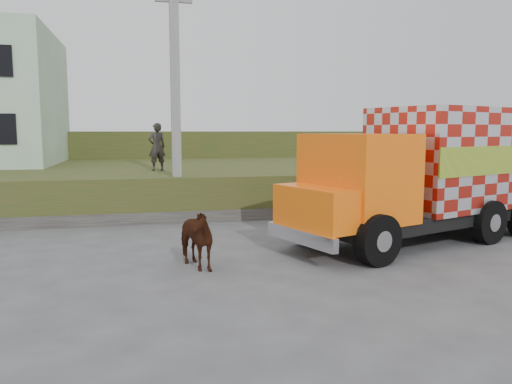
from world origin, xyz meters
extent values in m
plane|color=#474749|center=(0.00, 0.00, 0.00)|extent=(120.00, 120.00, 0.00)
cube|color=#2F4818|center=(0.00, 10.00, 0.75)|extent=(40.00, 12.00, 1.50)
cube|color=#2F4818|center=(0.00, 22.00, 1.50)|extent=(40.00, 12.00, 3.00)
cube|color=#595651|center=(-2.00, 4.20, 0.20)|extent=(16.00, 0.50, 0.40)
cube|color=gray|center=(-1.00, 4.60, 4.00)|extent=(0.30, 0.30, 8.00)
cube|color=gray|center=(-1.00, 4.60, 7.20)|extent=(1.20, 0.12, 0.12)
cube|color=black|center=(5.50, 0.02, 0.70)|extent=(7.66, 4.68, 0.38)
cube|color=#FF650D|center=(3.08, -0.85, 1.88)|extent=(2.65, 2.97, 2.14)
cube|color=#FF650D|center=(1.91, -1.26, 1.23)|extent=(1.77, 2.48, 0.97)
cube|color=silver|center=(6.71, 0.46, 2.25)|extent=(5.51, 4.09, 2.79)
cube|color=yellow|center=(7.15, -0.77, 2.25)|extent=(4.66, 1.71, 0.75)
cube|color=yellow|center=(6.27, 1.69, 2.25)|extent=(4.66, 1.71, 0.75)
cube|color=silver|center=(1.41, -1.44, 0.59)|extent=(0.98, 2.38, 0.32)
cylinder|color=black|center=(2.99, -2.19, 0.59)|extent=(1.24, 0.75, 1.18)
cylinder|color=black|center=(2.15, 0.13, 0.59)|extent=(1.24, 0.75, 1.18)
cylinder|color=black|center=(6.92, -0.77, 0.59)|extent=(1.24, 0.75, 1.18)
cylinder|color=black|center=(6.09, 1.55, 0.59)|extent=(1.24, 0.75, 1.18)
cylinder|color=black|center=(7.70, 2.13, 0.59)|extent=(1.24, 0.75, 1.18)
imported|color=black|center=(-1.10, -1.44, 0.68)|extent=(1.25, 1.76, 1.35)
imported|color=#2C2A27|center=(-1.57, 7.25, 2.41)|extent=(0.76, 0.59, 1.83)
camera|label=1|loc=(-2.10, -12.27, 3.01)|focal=35.00mm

